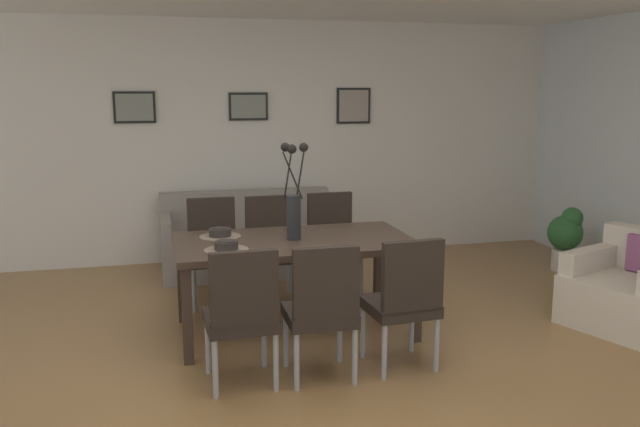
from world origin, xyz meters
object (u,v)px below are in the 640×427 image
(sofa, at_px, (250,243))
(framed_picture_left, at_px, (135,107))
(armchair, at_px, (631,291))
(framed_picture_right, at_px, (354,106))
(dining_chair_mid_right, at_px, (333,238))
(bowl_near_right, at_px, (220,232))
(dining_chair_near_right, at_px, (213,246))
(centerpiece_vase, at_px, (294,203))
(potted_plant, at_px, (566,235))
(dining_chair_mid_left, at_px, (405,297))
(bowl_near_left, at_px, (226,245))
(dining_chair_far_left, at_px, (322,305))
(framed_picture_center, at_px, (248,106))
(dining_chair_far_right, at_px, (271,243))
(dining_chair_near_left, at_px, (242,310))
(dining_table, at_px, (294,249))

(sofa, bearing_deg, framed_picture_left, 156.41)
(armchair, distance_m, framed_picture_right, 3.51)
(dining_chair_mid_right, height_order, bowl_near_right, dining_chair_mid_right)
(dining_chair_near_right, relative_size, centerpiece_vase, 1.25)
(dining_chair_mid_right, xyz_separation_m, potted_plant, (2.54, 0.11, -0.14))
(dining_chair_mid_left, bearing_deg, bowl_near_left, 149.41)
(dining_chair_far_left, distance_m, framed_picture_center, 3.46)
(dining_chair_mid_left, relative_size, bowl_near_left, 5.41)
(bowl_near_left, height_order, armchair, bowl_near_left)
(sofa, relative_size, framed_picture_center, 4.29)
(dining_chair_far_right, relative_size, framed_picture_right, 2.32)
(dining_chair_far_right, height_order, sofa, dining_chair_far_right)
(dining_chair_near_right, xyz_separation_m, framed_picture_center, (0.54, 1.45, 1.17))
(dining_chair_far_right, relative_size, potted_plant, 1.37)
(dining_chair_near_left, distance_m, framed_picture_right, 3.84)
(bowl_near_left, distance_m, potted_plant, 3.87)
(framed_picture_left, relative_size, potted_plant, 0.63)
(centerpiece_vase, distance_m, framed_picture_right, 2.71)
(bowl_near_right, xyz_separation_m, sofa, (0.46, 1.64, -0.50))
(dining_chair_near_left, relative_size, bowl_near_right, 5.41)
(bowl_near_right, relative_size, framed_picture_center, 0.40)
(centerpiece_vase, relative_size, framed_picture_right, 1.85)
(dining_chair_mid_left, xyz_separation_m, potted_plant, (2.53, 1.91, -0.14))
(framed_picture_left, distance_m, framed_picture_right, 2.37)
(dining_chair_far_left, relative_size, framed_picture_right, 2.32)
(dining_chair_far_left, distance_m, dining_chair_mid_left, 0.58)
(bowl_near_left, relative_size, bowl_near_right, 1.00)
(dining_chair_far_right, height_order, bowl_near_right, dining_chair_far_right)
(dining_chair_near_right, distance_m, dining_chair_far_left, 1.89)
(dining_chair_near_right, bearing_deg, framed_picture_left, 113.97)
(dining_chair_near_left, height_order, dining_chair_near_right, same)
(bowl_near_right, xyz_separation_m, armchair, (3.17, -0.75, -0.49))
(armchair, bearing_deg, framed_picture_right, 116.71)
(bowl_near_right, bearing_deg, centerpiece_vase, -22.20)
(bowl_near_left, distance_m, sofa, 2.19)
(dining_table, distance_m, dining_chair_near_left, 1.04)
(dining_chair_mid_right, xyz_separation_m, framed_picture_left, (-1.75, 1.42, 1.17))
(dining_table, xyz_separation_m, dining_chair_near_right, (-0.54, 0.90, -0.16))
(dining_chair_mid_left, xyz_separation_m, bowl_near_left, (-1.11, 0.66, 0.27))
(dining_table, distance_m, dining_chair_near_right, 1.06)
(dining_chair_near_right, bearing_deg, centerpiece_vase, -58.91)
(dining_chair_far_right, xyz_separation_m, framed_picture_center, (0.03, 1.47, 1.17))
(dining_chair_mid_left, bearing_deg, framed_picture_center, 100.01)
(dining_chair_mid_right, bearing_deg, sofa, 124.26)
(framed_picture_right, bearing_deg, dining_chair_far_left, -110.13)
(dining_chair_near_right, height_order, potted_plant, dining_chair_near_right)
(dining_chair_mid_right, xyz_separation_m, bowl_near_left, (-1.10, -1.15, 0.27))
(dining_chair_mid_right, bearing_deg, dining_chair_far_left, -107.29)
(centerpiece_vase, relative_size, bowl_near_left, 4.32)
(dining_table, xyz_separation_m, centerpiece_vase, (0.00, 0.00, 0.36))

